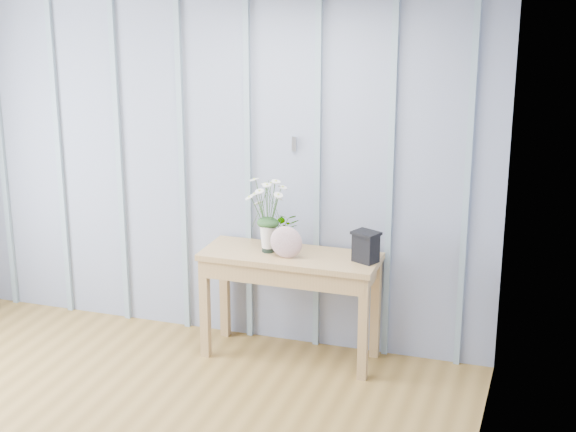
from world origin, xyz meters
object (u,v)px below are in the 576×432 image
(felt_disc_vessel, at_px, (286,242))
(carved_box, at_px, (366,246))
(daisy_vase, at_px, (268,205))
(sideboard, at_px, (290,270))

(felt_disc_vessel, distance_m, carved_box, 0.52)
(daisy_vase, xyz_separation_m, carved_box, (0.67, 0.01, -0.22))
(daisy_vase, bearing_deg, carved_box, 0.83)
(sideboard, height_order, daisy_vase, daisy_vase)
(carved_box, bearing_deg, daisy_vase, -179.17)
(daisy_vase, height_order, felt_disc_vessel, daisy_vase)
(felt_disc_vessel, bearing_deg, sideboard, 87.85)
(daisy_vase, height_order, carved_box, daisy_vase)
(felt_disc_vessel, relative_size, carved_box, 1.06)
(carved_box, bearing_deg, sideboard, -179.16)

